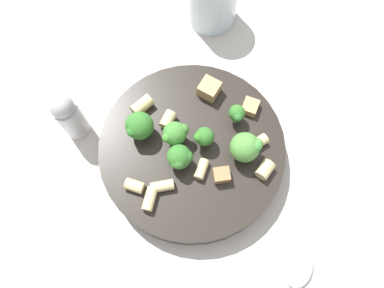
# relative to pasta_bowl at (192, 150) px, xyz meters

# --- Properties ---
(ground_plane) EXTENTS (2.00, 2.00, 0.00)m
(ground_plane) POSITION_rel_pasta_bowl_xyz_m (0.00, 0.00, -0.02)
(ground_plane) COLOR beige
(pasta_bowl) EXTENTS (0.25, 0.25, 0.04)m
(pasta_bowl) POSITION_rel_pasta_bowl_xyz_m (0.00, 0.00, 0.00)
(pasta_bowl) COLOR #28231E
(pasta_bowl) RESTS_ON ground_plane
(broccoli_floret_0) EXTENTS (0.03, 0.04, 0.04)m
(broccoli_floret_0) POSITION_rel_pasta_bowl_xyz_m (0.02, 0.02, 0.04)
(broccoli_floret_0) COLOR #84AD60
(broccoli_floret_0) RESTS_ON pasta_bowl
(broccoli_floret_1) EXTENTS (0.04, 0.04, 0.04)m
(broccoli_floret_1) POSITION_rel_pasta_bowl_xyz_m (0.04, 0.06, 0.04)
(broccoli_floret_1) COLOR #84AD60
(broccoli_floret_1) RESTS_ON pasta_bowl
(broccoli_floret_2) EXTENTS (0.03, 0.02, 0.03)m
(broccoli_floret_2) POSITION_rel_pasta_bowl_xyz_m (0.02, -0.07, 0.04)
(broccoli_floret_2) COLOR #84AD60
(broccoli_floret_2) RESTS_ON pasta_bowl
(broccoli_floret_3) EXTENTS (0.03, 0.03, 0.03)m
(broccoli_floret_3) POSITION_rel_pasta_bowl_xyz_m (-0.00, -0.02, 0.04)
(broccoli_floret_3) COLOR #84AD60
(broccoli_floret_3) RESTS_ON pasta_bowl
(broccoli_floret_4) EXTENTS (0.04, 0.04, 0.05)m
(broccoli_floret_4) POSITION_rel_pasta_bowl_xyz_m (-0.03, -0.06, 0.04)
(broccoli_floret_4) COLOR #93B766
(broccoli_floret_4) RESTS_ON pasta_bowl
(broccoli_floret_5) EXTENTS (0.03, 0.03, 0.04)m
(broccoli_floret_5) POSITION_rel_pasta_bowl_xyz_m (-0.02, 0.02, 0.04)
(broccoli_floret_5) COLOR #84AD60
(broccoli_floret_5) RESTS_ON pasta_bowl
(rigatoni_0) EXTENTS (0.03, 0.03, 0.01)m
(rigatoni_0) POSITION_rel_pasta_bowl_xyz_m (-0.05, 0.08, 0.02)
(rigatoni_0) COLOR beige
(rigatoni_0) RESTS_ON pasta_bowl
(rigatoni_1) EXTENTS (0.03, 0.03, 0.02)m
(rigatoni_1) POSITION_rel_pasta_bowl_xyz_m (-0.03, 0.09, 0.02)
(rigatoni_1) COLOR beige
(rigatoni_1) RESTS_ON pasta_bowl
(rigatoni_2) EXTENTS (0.03, 0.03, 0.02)m
(rigatoni_2) POSITION_rel_pasta_bowl_xyz_m (0.04, 0.02, 0.02)
(rigatoni_2) COLOR beige
(rigatoni_2) RESTS_ON pasta_bowl
(rigatoni_3) EXTENTS (0.03, 0.03, 0.02)m
(rigatoni_3) POSITION_rel_pasta_bowl_xyz_m (0.08, 0.04, 0.03)
(rigatoni_3) COLOR beige
(rigatoni_3) RESTS_ON pasta_bowl
(rigatoni_4) EXTENTS (0.03, 0.03, 0.01)m
(rigatoni_4) POSITION_rel_pasta_bowl_xyz_m (-0.04, 0.00, 0.02)
(rigatoni_4) COLOR beige
(rigatoni_4) RESTS_ON pasta_bowl
(rigatoni_5) EXTENTS (0.02, 0.03, 0.01)m
(rigatoni_5) POSITION_rel_pasta_bowl_xyz_m (-0.03, -0.09, 0.02)
(rigatoni_5) COLOR beige
(rigatoni_5) RESTS_ON pasta_bowl
(rigatoni_6) EXTENTS (0.02, 0.03, 0.01)m
(rigatoni_6) POSITION_rel_pasta_bowl_xyz_m (-0.04, 0.06, 0.02)
(rigatoni_6) COLOR beige
(rigatoni_6) RESTS_ON pasta_bowl
(rigatoni_7) EXTENTS (0.03, 0.03, 0.02)m
(rigatoni_7) POSITION_rel_pasta_bowl_xyz_m (-0.07, -0.08, 0.03)
(rigatoni_7) COLOR beige
(rigatoni_7) RESTS_ON pasta_bowl
(chicken_chunk_0) EXTENTS (0.02, 0.02, 0.02)m
(chicken_chunk_0) POSITION_rel_pasta_bowl_xyz_m (-0.05, -0.02, 0.02)
(chicken_chunk_0) COLOR #A87A4C
(chicken_chunk_0) RESTS_ON pasta_bowl
(chicken_chunk_1) EXTENTS (0.04, 0.04, 0.02)m
(chicken_chunk_1) POSITION_rel_pasta_bowl_xyz_m (0.07, -0.05, 0.03)
(chicken_chunk_1) COLOR tan
(chicken_chunk_1) RESTS_ON pasta_bowl
(chicken_chunk_2) EXTENTS (0.03, 0.03, 0.01)m
(chicken_chunk_2) POSITION_rel_pasta_bowl_xyz_m (0.02, -0.10, 0.02)
(chicken_chunk_2) COLOR tan
(chicken_chunk_2) RESTS_ON pasta_bowl
(drinking_glass) EXTENTS (0.08, 0.08, 0.09)m
(drinking_glass) POSITION_rel_pasta_bowl_xyz_m (0.21, -0.11, 0.02)
(drinking_glass) COLOR silver
(drinking_glass) RESTS_ON ground_plane
(pepper_shaker) EXTENTS (0.03, 0.03, 0.09)m
(pepper_shaker) POSITION_rel_pasta_bowl_xyz_m (0.10, 0.14, 0.03)
(pepper_shaker) COLOR silver
(pepper_shaker) RESTS_ON ground_plane
(spoon) EXTENTS (0.13, 0.13, 0.01)m
(spoon) POSITION_rel_pasta_bowl_xyz_m (-0.18, -0.09, -0.02)
(spoon) COLOR silver
(spoon) RESTS_ON ground_plane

